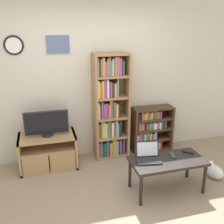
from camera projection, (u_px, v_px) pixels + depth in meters
name	position (u px, v px, depth m)	size (l,w,h in m)	color
ground_plane	(120.00, 217.00, 3.15)	(18.00, 18.00, 0.00)	gray
wall_back	(89.00, 81.00, 4.31)	(6.57, 0.09, 2.60)	beige
tv_stand	(48.00, 151.00, 4.16)	(0.88, 0.49, 0.55)	tan
television	(47.00, 124.00, 4.01)	(0.67, 0.18, 0.40)	black
bookshelf_tall	(110.00, 108.00, 4.36)	(0.58, 0.31, 1.77)	#9E754C
bookshelf_short	(150.00, 129.00, 4.72)	(0.73, 0.28, 0.82)	#472D1E
coffee_table	(167.00, 163.00, 3.53)	(1.00, 0.50, 0.47)	black
laptop	(148.00, 156.00, 3.50)	(0.36, 0.30, 0.23)	#232326
remote_near_laptop	(173.00, 156.00, 3.61)	(0.08, 0.17, 0.02)	#38383A
remote_far_from_laptop	(188.00, 152.00, 3.70)	(0.15, 0.14, 0.02)	black
cat	(214.00, 171.00, 3.93)	(0.31, 0.45, 0.25)	white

